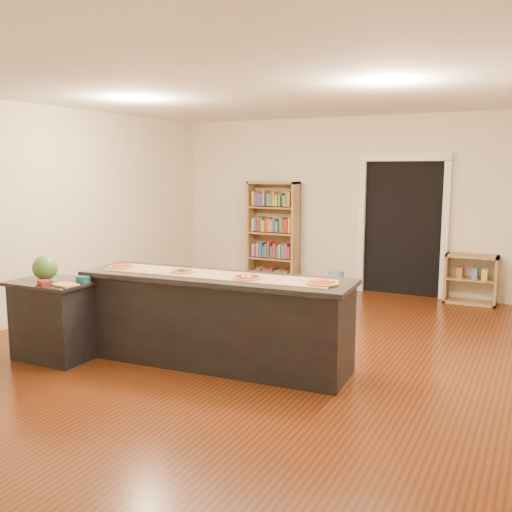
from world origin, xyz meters
The scene contains 16 objects.
room centered at (0.00, 0.00, 1.40)m, with size 6.00×7.00×2.80m.
doorway centered at (0.90, 3.46, 1.20)m, with size 1.40×0.09×2.21m.
kitchen_island centered at (-0.02, -0.67, 0.47)m, with size 2.80×0.76×0.92m.
side_counter centered at (-1.61, -1.28, 0.42)m, with size 0.84×0.61×0.83m.
bookshelf centered at (-1.26, 3.29, 0.88)m, with size 0.88×0.31×1.76m, color #9C7B4B.
low_shelf centered at (1.97, 3.29, 0.37)m, with size 0.73×0.31×0.73m, color #9C7B4B.
waste_bin centered at (-0.04, 3.09, 0.18)m, with size 0.25×0.25×0.36m, color #60B2D5.
kraft_paper centered at (-0.02, -0.66, 0.93)m, with size 2.43×0.44×0.00m, color olive.
watermelon centered at (-1.72, -1.28, 0.96)m, with size 0.26×0.26×0.26m, color #144214.
cutting_board centered at (-1.31, -1.40, 0.84)m, with size 0.25×0.17×0.02m, color tan.
package_red centered at (-1.53, -1.47, 0.85)m, with size 0.12×0.09×0.04m, color maroon.
package_teal centered at (-1.30, -1.16, 0.86)m, with size 0.16×0.16×0.06m, color #195966.
pizza_a centered at (-1.13, -0.76, 0.94)m, with size 0.28×0.28×0.02m.
pizza_b centered at (-0.39, -0.70, 0.94)m, with size 0.26×0.26×0.02m.
pizza_c centered at (0.36, -0.68, 0.94)m, with size 0.28×0.28×0.02m.
pizza_d centered at (1.10, -0.60, 0.94)m, with size 0.30×0.30×0.02m.
Camera 1 is at (2.91, -5.47, 1.99)m, focal length 40.00 mm.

